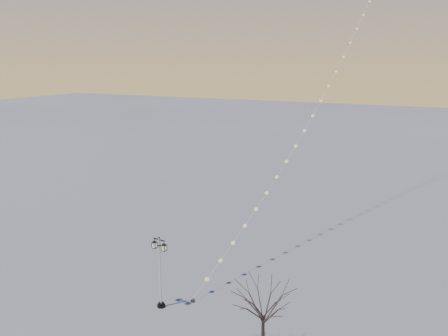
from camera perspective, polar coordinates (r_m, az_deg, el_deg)
The scene contains 4 objects.
ground at distance 30.98m, azimuth -6.35°, elevation -17.02°, with size 300.00×300.00×0.00m, color #5E5F5F.
street_lamp at distance 30.48m, azimuth -7.76°, elevation -12.01°, with size 1.20×0.53×4.76m.
bare_tree at distance 25.79m, azimuth 4.80°, elevation -16.28°, with size 2.48×2.48×4.12m.
kite_train at distance 44.71m, azimuth 12.73°, elevation 13.29°, with size 7.36×39.06×32.03m.
Camera 1 is at (14.87, -22.37, 15.45)m, focal length 37.70 mm.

